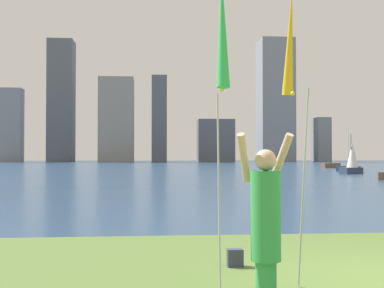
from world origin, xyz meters
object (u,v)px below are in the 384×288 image
(kite_flag_left, at_px, (222,33))
(sailboat_3, at_px, (331,165))
(kite_flag_right, at_px, (290,48))
(bag, at_px, (235,258))
(person, at_px, (266,216))
(sailboat_6, at_px, (352,159))
(sailboat_4, at_px, (348,168))

(kite_flag_left, distance_m, sailboat_3, 55.87)
(kite_flag_left, xyz_separation_m, kite_flag_right, (1.09, 0.86, 0.04))
(bag, xyz_separation_m, sailboat_3, (20.69, 49.93, 0.18))
(person, distance_m, bag, 1.83)
(person, bearing_deg, kite_flag_left, -159.63)
(kite_flag_left, relative_size, sailboat_6, 1.15)
(kite_flag_right, relative_size, sailboat_6, 1.16)
(sailboat_3, relative_size, sailboat_6, 1.01)
(person, relative_size, kite_flag_left, 0.50)
(person, relative_size, sailboat_6, 0.58)
(kite_flag_left, height_order, bag, kite_flag_left)
(kite_flag_right, relative_size, sailboat_3, 1.15)
(kite_flag_right, relative_size, bag, 14.89)
(sailboat_4, bearing_deg, kite_flag_left, -114.77)
(kite_flag_left, relative_size, sailboat_3, 1.15)
(kite_flag_right, xyz_separation_m, sailboat_4, (17.48, 39.38, -2.92))
(bag, xyz_separation_m, sailboat_4, (18.12, 38.53, 0.19))
(sailboat_3, height_order, sailboat_4, sailboat_4)
(kite_flag_left, height_order, sailboat_3, kite_flag_left)
(sailboat_4, bearing_deg, sailboat_6, -109.93)
(sailboat_4, bearing_deg, kite_flag_right, -113.94)
(kite_flag_right, bearing_deg, sailboat_4, 66.06)
(kite_flag_left, bearing_deg, sailboat_4, 65.23)
(kite_flag_right, xyz_separation_m, bag, (-0.64, 0.85, -3.11))
(person, distance_m, kite_flag_left, 2.29)
(person, height_order, sailboat_3, sailboat_3)
(kite_flag_left, distance_m, sailboat_4, 44.41)
(person, xyz_separation_m, bag, (-0.10, 1.62, -0.86))
(person, height_order, kite_flag_right, kite_flag_right)
(bag, xyz_separation_m, sailboat_6, (16.07, 32.88, 1.11))
(kite_flag_left, xyz_separation_m, sailboat_4, (18.57, 40.24, -2.88))
(kite_flag_left, xyz_separation_m, bag, (0.45, 1.71, -3.07))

